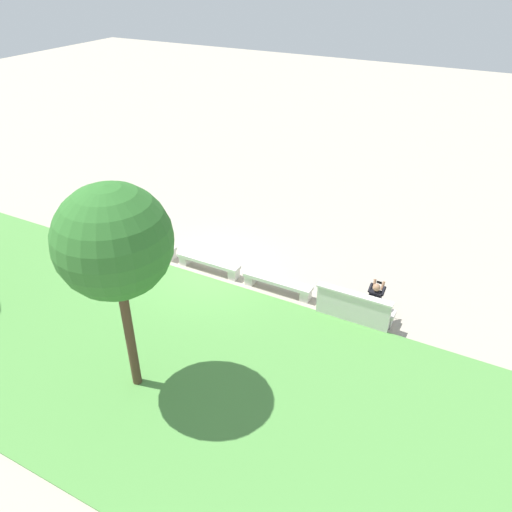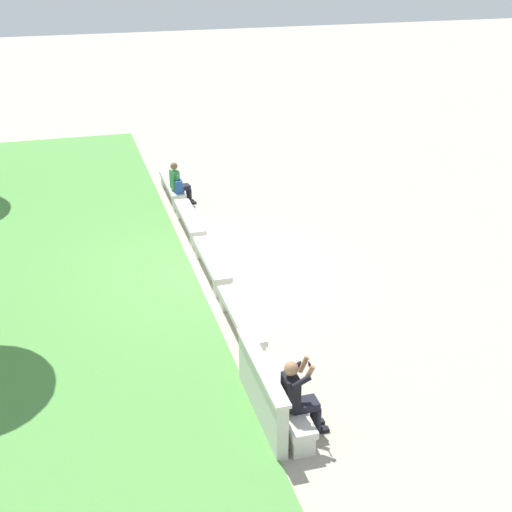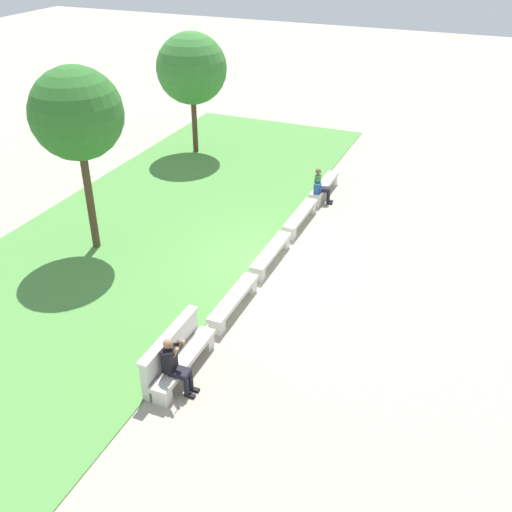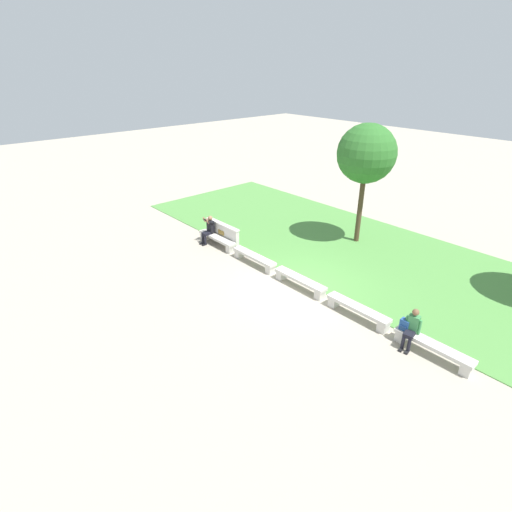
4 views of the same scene
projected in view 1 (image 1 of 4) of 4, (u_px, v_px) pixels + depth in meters
The scene contains 12 objects.
ground_plane at pixel (209, 270), 17.25m from camera, with size 80.00×80.00×0.00m, color #A89E8C.
grass_strip at pixel (125, 346), 13.94m from camera, with size 24.82×8.00×0.03m, color #518E42.
bench_main at pixel (356, 306), 15.00m from camera, with size 2.34×0.40×0.45m.
bench_near at pixel (277, 283), 16.04m from camera, with size 2.34×0.40×0.45m.
bench_mid at pixel (209, 263), 17.08m from camera, with size 2.34×0.40×0.45m.
bench_far at pixel (148, 245), 18.13m from camera, with size 2.34×0.40×0.45m.
bench_end at pixel (94, 229), 19.17m from camera, with size 2.34×0.40×0.45m.
backrest_wall_with_plaque at pixel (353, 307), 14.63m from camera, with size 2.27×0.24×1.01m.
person_photographer at pixel (376, 299), 14.62m from camera, with size 0.47×0.72×1.32m.
person_distant at pixel (107, 224), 18.75m from camera, with size 0.47×0.71×1.26m.
backpack at pixel (112, 227), 18.66m from camera, with size 0.28×0.24×0.43m.
tree_left_background at pixel (114, 242), 10.61m from camera, with size 2.59×2.59×5.47m.
Camera 1 is at (-8.18, 12.00, 9.46)m, focal length 35.00 mm.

